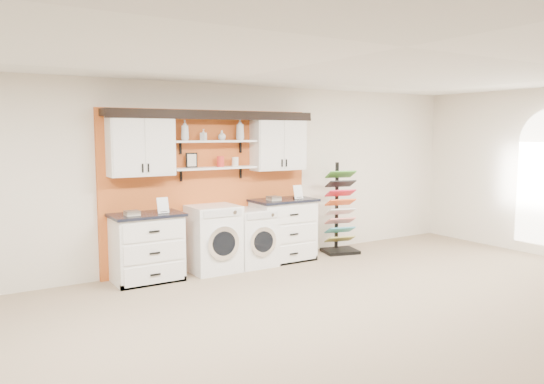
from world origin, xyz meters
TOP-DOWN VIEW (x-y plane):
  - floor at (0.00, 0.00)m, footprint 10.00×10.00m
  - ceiling at (0.00, 0.00)m, footprint 10.00×10.00m
  - wall_back at (0.00, 4.00)m, footprint 10.00×0.00m
  - accent_panel at (0.00, 3.96)m, footprint 3.40×0.07m
  - upper_cabinet_left at (-1.13, 3.79)m, footprint 0.90×0.35m
  - upper_cabinet_right at (1.13, 3.79)m, footprint 0.90×0.35m
  - shelf_lower at (0.00, 3.80)m, footprint 1.32×0.28m
  - shelf_upper at (0.00, 3.80)m, footprint 1.32×0.28m
  - crown_molding at (0.00, 3.81)m, footprint 3.30×0.41m
  - picture_frame at (-0.35, 3.85)m, footprint 0.18×0.02m
  - canister_red at (0.10, 3.80)m, footprint 0.11×0.11m
  - canister_cream at (0.35, 3.80)m, footprint 0.10×0.10m
  - base_cabinet_left at (-1.13, 3.64)m, footprint 0.97×0.66m
  - base_cabinet_right at (1.13, 3.64)m, footprint 1.03×0.66m
  - washer at (-0.11, 3.64)m, footprint 0.71×0.71m
  - dryer at (0.55, 3.64)m, footprint 0.64×0.71m
  - sample_rack at (2.27, 3.60)m, footprint 0.67×0.60m
  - soap_bottle_a at (-0.47, 3.80)m, footprint 0.16×0.16m
  - soap_bottle_b at (-0.18, 3.80)m, footprint 0.11×0.11m
  - soap_bottle_c at (0.13, 3.80)m, footprint 0.16×0.16m
  - soap_bottle_d at (0.44, 3.80)m, footprint 0.18×0.18m

SIDE VIEW (x-z plane):
  - floor at x=0.00m, z-range 0.00..0.00m
  - dryer at x=0.55m, z-range 0.00..0.89m
  - base_cabinet_left at x=-1.13m, z-range 0.00..0.95m
  - washer at x=-0.11m, z-range 0.00..0.99m
  - base_cabinet_right at x=1.13m, z-range 0.00..1.00m
  - sample_rack at x=2.27m, z-range -0.27..1.28m
  - accent_panel at x=0.00m, z-range 0.00..2.40m
  - wall_back at x=0.00m, z-range -3.60..6.40m
  - shelf_lower at x=0.00m, z-range 1.52..1.54m
  - canister_cream at x=0.35m, z-range 1.54..1.69m
  - canister_red at x=0.10m, z-range 1.54..1.71m
  - picture_frame at x=-0.35m, z-range 1.54..1.77m
  - upper_cabinet_left at x=-1.13m, z-range 1.46..2.30m
  - upper_cabinet_right at x=1.13m, z-range 1.46..2.30m
  - shelf_upper at x=0.00m, z-range 1.92..1.94m
  - soap_bottle_c at x=0.13m, z-range 1.95..2.09m
  - soap_bottle_b at x=-0.18m, z-range 1.94..2.11m
  - soap_bottle_a at x=-0.47m, z-range 1.94..2.24m
  - soap_bottle_d at x=0.44m, z-range 1.94..2.27m
  - crown_molding at x=0.00m, z-range 2.26..2.39m
  - ceiling at x=0.00m, z-range 2.80..2.80m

